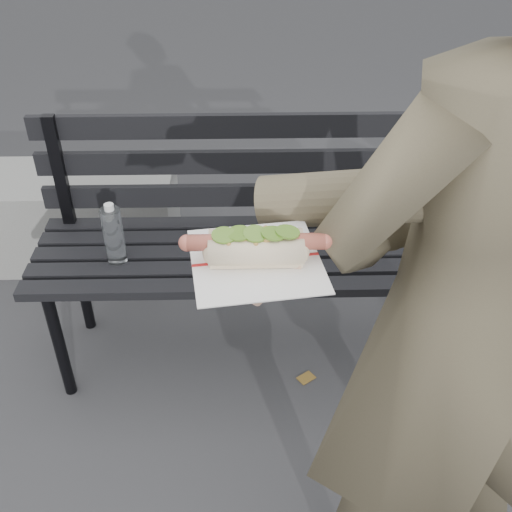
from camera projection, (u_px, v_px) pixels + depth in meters
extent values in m
cylinder|color=black|center=(59.00, 345.00, 1.99)|extent=(0.04, 0.04, 0.45)
cylinder|color=black|center=(81.00, 281.00, 2.26)|extent=(0.04, 0.04, 0.45)
cylinder|color=black|center=(459.00, 338.00, 2.01)|extent=(0.04, 0.04, 0.45)
cylinder|color=black|center=(433.00, 276.00, 2.29)|extent=(0.04, 0.04, 0.45)
cube|color=black|center=(261.00, 288.00, 1.85)|extent=(1.50, 0.07, 0.03)
cube|color=black|center=(260.00, 270.00, 1.92)|extent=(1.50, 0.07, 0.03)
cube|color=black|center=(259.00, 254.00, 2.00)|extent=(1.50, 0.07, 0.03)
cube|color=black|center=(259.00, 239.00, 2.07)|extent=(1.50, 0.07, 0.03)
cube|color=black|center=(258.00, 225.00, 2.14)|extent=(1.50, 0.07, 0.03)
cube|color=black|center=(60.00, 174.00, 2.02)|extent=(0.04, 0.03, 0.42)
cube|color=black|center=(454.00, 170.00, 2.04)|extent=(0.04, 0.03, 0.42)
cube|color=black|center=(258.00, 195.00, 2.11)|extent=(1.50, 0.02, 0.08)
cube|color=black|center=(258.00, 162.00, 2.03)|extent=(1.50, 0.02, 0.08)
cube|color=black|center=(258.00, 126.00, 1.95)|extent=(1.50, 0.02, 0.08)
cylinder|color=white|center=(114.00, 236.00, 1.89)|extent=(0.06, 0.06, 0.19)
cylinder|color=white|center=(109.00, 207.00, 1.83)|extent=(0.03, 0.03, 0.02)
cube|color=slate|center=(41.00, 217.00, 2.68)|extent=(1.20, 0.40, 0.40)
imported|color=brown|center=(456.00, 324.00, 1.13)|extent=(0.74, 0.62, 1.73)
cylinder|color=brown|center=(414.00, 194.00, 0.94)|extent=(0.51, 0.23, 0.19)
cylinder|color=#D8A384|center=(282.00, 263.00, 0.90)|extent=(0.09, 0.08, 0.07)
ellipsoid|color=#D8A384|center=(256.00, 270.00, 0.90)|extent=(0.10, 0.11, 0.03)
cylinder|color=#D8A384|center=(219.00, 281.00, 0.87)|extent=(0.05, 0.02, 0.02)
cylinder|color=#D8A384|center=(219.00, 273.00, 0.88)|extent=(0.05, 0.02, 0.02)
cylinder|color=#D8A384|center=(219.00, 265.00, 0.90)|extent=(0.05, 0.02, 0.02)
cylinder|color=#D8A384|center=(220.00, 257.00, 0.92)|extent=(0.05, 0.02, 0.02)
cylinder|color=#D8A384|center=(264.00, 292.00, 0.85)|extent=(0.04, 0.05, 0.02)
cube|color=white|center=(256.00, 260.00, 0.89)|extent=(0.21, 0.21, 0.00)
cube|color=#B21E1E|center=(256.00, 260.00, 0.88)|extent=(0.19, 0.03, 0.00)
cylinder|color=#BB5A48|center=(256.00, 242.00, 0.87)|extent=(0.20, 0.02, 0.02)
sphere|color=#BB5A48|center=(187.00, 243.00, 0.86)|extent=(0.03, 0.02, 0.02)
sphere|color=#BB5A48|center=(325.00, 241.00, 0.87)|extent=(0.03, 0.02, 0.02)
sphere|color=#9E6B2D|center=(243.00, 240.00, 0.85)|extent=(0.01, 0.01, 0.01)
sphere|color=#9E6B2D|center=(237.00, 236.00, 0.86)|extent=(0.01, 0.01, 0.01)
sphere|color=#9E6B2D|center=(284.00, 231.00, 0.87)|extent=(0.01, 0.01, 0.01)
sphere|color=#9E6B2D|center=(293.00, 233.00, 0.88)|extent=(0.01, 0.01, 0.01)
sphere|color=#9E6B2D|center=(255.00, 232.00, 0.87)|extent=(0.01, 0.01, 0.01)
sphere|color=#9E6B2D|center=(238.00, 237.00, 0.87)|extent=(0.01, 0.01, 0.01)
sphere|color=#9E6B2D|center=(256.00, 237.00, 0.87)|extent=(0.01, 0.01, 0.01)
sphere|color=#9E6B2D|center=(224.00, 239.00, 0.87)|extent=(0.01, 0.01, 0.01)
sphere|color=#9E6B2D|center=(257.00, 236.00, 0.87)|extent=(0.01, 0.01, 0.01)
sphere|color=#9E6B2D|center=(237.00, 231.00, 0.88)|extent=(0.01, 0.01, 0.01)
sphere|color=#9E6B2D|center=(229.00, 245.00, 0.85)|extent=(0.01, 0.01, 0.01)
sphere|color=#9E6B2D|center=(286.00, 235.00, 0.86)|extent=(0.01, 0.01, 0.01)
sphere|color=#9E6B2D|center=(244.00, 245.00, 0.85)|extent=(0.01, 0.01, 0.01)
sphere|color=#9E6B2D|center=(266.00, 229.00, 0.87)|extent=(0.01, 0.01, 0.01)
sphere|color=#9E6B2D|center=(256.00, 245.00, 0.85)|extent=(0.01, 0.01, 0.01)
sphere|color=#9E6B2D|center=(240.00, 231.00, 0.88)|extent=(0.01, 0.01, 0.01)
sphere|color=#9E6B2D|center=(249.00, 232.00, 0.87)|extent=(0.01, 0.01, 0.01)
sphere|color=#9E6B2D|center=(266.00, 241.00, 0.85)|extent=(0.01, 0.01, 0.01)
sphere|color=#9E6B2D|center=(299.00, 241.00, 0.86)|extent=(0.01, 0.01, 0.01)
sphere|color=#9E6B2D|center=(276.00, 246.00, 0.85)|extent=(0.01, 0.01, 0.01)
sphere|color=#9E6B2D|center=(239.00, 242.00, 0.86)|extent=(0.01, 0.01, 0.01)
sphere|color=#9E6B2D|center=(272.00, 229.00, 0.88)|extent=(0.01, 0.01, 0.01)
cylinder|color=#538023|center=(224.00, 235.00, 0.85)|extent=(0.04, 0.04, 0.01)
cylinder|color=#538023|center=(239.00, 233.00, 0.86)|extent=(0.04, 0.04, 0.01)
cylinder|color=#538023|center=(256.00, 234.00, 0.86)|extent=(0.04, 0.04, 0.01)
cylinder|color=#538023|center=(274.00, 233.00, 0.85)|extent=(0.04, 0.04, 0.01)
cylinder|color=#538023|center=(288.00, 232.00, 0.86)|extent=(0.04, 0.04, 0.01)
cube|color=brown|center=(504.00, 220.00, 3.03)|extent=(0.09, 0.08, 0.00)
cube|color=brown|center=(39.00, 195.00, 3.23)|extent=(0.05, 0.05, 0.00)
cube|color=brown|center=(306.00, 179.00, 3.38)|extent=(0.08, 0.09, 0.00)
cube|color=brown|center=(306.00, 378.00, 2.16)|extent=(0.07, 0.07, 0.00)
cube|color=brown|center=(349.00, 424.00, 2.00)|extent=(0.09, 0.10, 0.00)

